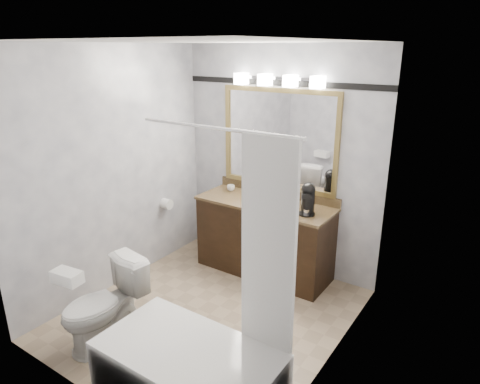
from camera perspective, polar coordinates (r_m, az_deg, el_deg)
room at (r=3.76m, az=-4.48°, el=-0.04°), size 2.42×2.62×2.52m
vanity at (r=4.84m, az=3.28°, el=-5.89°), size 1.53×0.58×0.97m
mirror at (r=4.73m, az=5.18°, el=7.01°), size 1.40×0.04×1.10m
vanity_light_bar at (r=4.59m, az=5.07°, el=14.65°), size 1.02×0.14×0.12m
accent_stripe at (r=4.65m, az=5.47°, el=14.28°), size 2.40×0.01×0.06m
bathtub at (r=3.32m, az=-6.28°, el=-22.27°), size 1.30×0.75×1.96m
tp_roll at (r=5.12m, az=-9.76°, el=-1.58°), size 0.11×0.12×0.12m
toilet at (r=3.94m, az=-17.73°, el=-14.22°), size 0.52×0.78×0.74m
tissue_box at (r=3.59m, az=-22.08°, el=-10.44°), size 0.25×0.16×0.10m
coffee_maker at (r=4.37m, az=9.05°, el=-0.75°), size 0.17×0.21×0.32m
cup_left at (r=5.03m, az=-1.22°, el=0.56°), size 0.11×0.11×0.07m
cup_right at (r=5.00m, az=1.04°, el=0.50°), size 0.09×0.09×0.08m
soap_bottle_a at (r=4.95m, az=2.07°, el=0.42°), size 0.05×0.06×0.10m
soap_bottle_b at (r=4.69m, az=7.00°, el=-0.85°), size 0.08×0.08×0.09m
soap_bar at (r=4.78m, az=3.95°, el=-0.78°), size 0.09×0.07×0.02m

